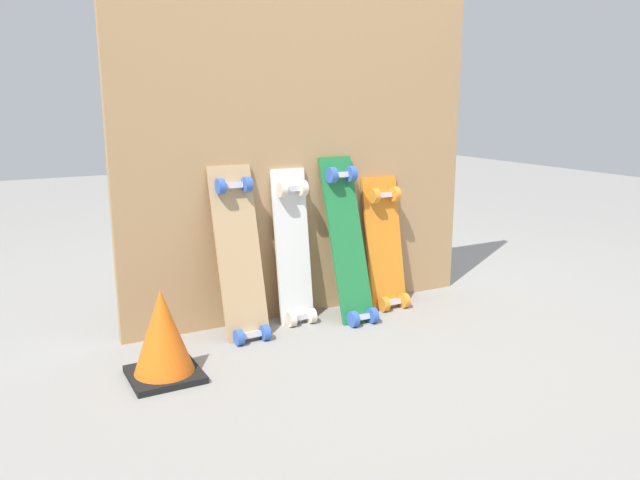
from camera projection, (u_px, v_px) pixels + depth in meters
ground_plane at (313, 315)px, 2.94m from camera, size 12.00×12.00×0.00m
plywood_wall_panel at (305, 135)px, 2.81m from camera, size 1.72×0.04×1.65m
skateboard_natural at (240, 260)px, 2.63m from camera, size 0.19×0.26×0.78m
skateboard_white at (294, 253)px, 2.80m from camera, size 0.16×0.17×0.75m
skateboard_green at (349, 246)px, 2.85m from camera, size 0.16×0.31×0.79m
skateboard_orange at (386, 249)px, 3.02m from camera, size 0.19×0.20×0.68m
traffic_cone at (163, 335)px, 2.25m from camera, size 0.25×0.25×0.33m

